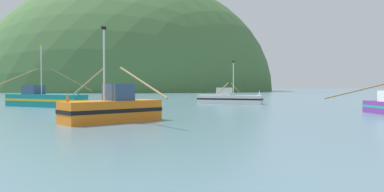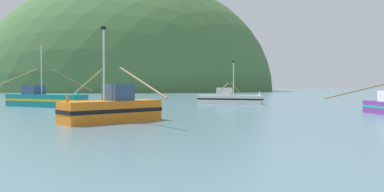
% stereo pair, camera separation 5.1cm
% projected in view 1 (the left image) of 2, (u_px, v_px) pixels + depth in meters
% --- Properties ---
extents(hill_far_left, '(211.64, 169.31, 78.43)m').
position_uv_depth(hill_far_left, '(58.00, 90.00, 227.36)').
color(hill_far_left, '#47703D').
rests_on(hill_far_left, ground).
extents(hill_mid_left, '(131.09, 104.87, 103.34)m').
position_uv_depth(hill_mid_left, '(132.00, 91.00, 172.26)').
color(hill_mid_left, '#47703D').
rests_on(hill_mid_left, ground).
extents(fishing_boat_white, '(8.29, 9.39, 5.72)m').
position_uv_depth(fishing_boat_white, '(229.00, 98.00, 49.82)').
color(fishing_boat_white, white).
rests_on(fishing_boat_white, ground).
extents(fishing_boat_orange, '(6.93, 10.43, 6.29)m').
position_uv_depth(fishing_boat_orange, '(112.00, 109.00, 24.81)').
color(fishing_boat_orange, orange).
rests_on(fishing_boat_orange, ground).
extents(fishing_boat_teal, '(9.94, 12.10, 7.05)m').
position_uv_depth(fishing_boat_teal, '(44.00, 99.00, 42.44)').
color(fishing_boat_teal, '#147F84').
rests_on(fishing_boat_teal, ground).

